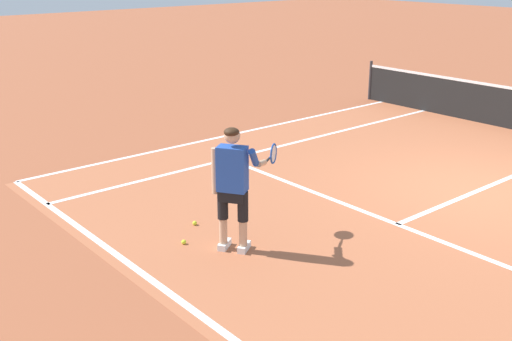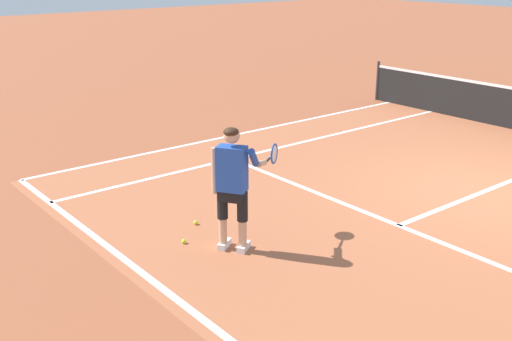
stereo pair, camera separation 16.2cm
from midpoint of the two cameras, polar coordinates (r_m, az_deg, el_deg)
name	(u,v)px [view 2 (the right image)]	position (r m, az deg, el deg)	size (l,w,h in m)	color
ground_plane	(485,191)	(11.19, 20.77, -1.81)	(80.00, 80.00, 0.00)	#9E5133
court_inner_surface	(453,204)	(10.45, 18.17, -2.94)	(10.98, 10.46, 0.00)	#B2603D
line_baseline	(189,309)	(7.13, -5.51, -12.60)	(10.98, 0.10, 0.01)	white
line_service	(399,225)	(9.40, 13.51, -4.96)	(8.23, 0.10, 0.01)	white
line_singles_left	(284,146)	(12.97, 2.98, 2.23)	(0.10, 10.06, 0.01)	white
line_doubles_left	(244,133)	(13.99, -0.77, 3.50)	(0.10, 10.06, 0.01)	white
tennis_player	(233,181)	(8.05, -1.53, -0.93)	(0.58, 1.22, 1.71)	white
tennis_ball_near_feet	(184,241)	(8.63, -6.14, -6.52)	(0.07, 0.07, 0.07)	#CCE02D
tennis_ball_by_baseline	(196,223)	(9.20, -5.09, -4.81)	(0.07, 0.07, 0.07)	#CCE02D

